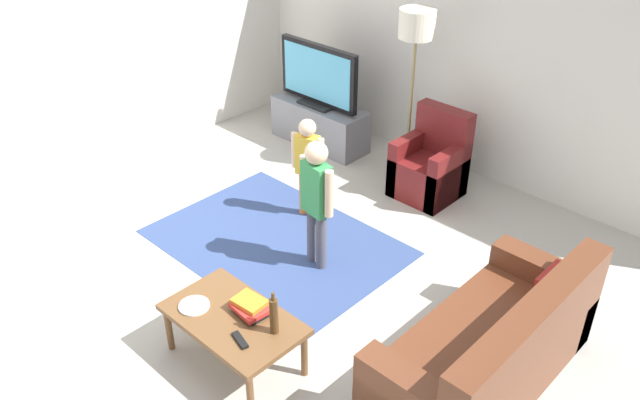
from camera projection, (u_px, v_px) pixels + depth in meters
The scene contains 16 objects.
ground at pixel (270, 294), 5.38m from camera, with size 7.80×7.80×0.00m, color #B2ADA3.
wall_back at pixel (485, 50), 6.52m from camera, with size 6.00×0.12×2.70m, color silver.
wall_left at pixel (59, 53), 6.43m from camera, with size 0.12×6.00×2.70m, color silver.
area_rug at pixel (277, 242), 6.01m from camera, with size 2.20×1.60×0.01m, color #33477A.
tv_stand at pixel (320, 124), 7.62m from camera, with size 1.20×0.44×0.50m.
tv at pixel (318, 76), 7.29m from camera, with size 1.10×0.28×0.71m.
couch at pixel (494, 354), 4.40m from camera, with size 0.80×1.80×0.86m.
armchair at pixel (432, 167), 6.62m from camera, with size 0.60×0.60×0.90m.
floor_lamp at pixel (416, 33), 6.35m from camera, with size 0.36×0.36×1.78m.
child_near_tv at pixel (308, 159), 6.10m from camera, with size 0.33×0.18×1.02m.
child_center at pixel (316, 194), 5.36m from camera, with size 0.40×0.19×1.19m.
coffee_table at pixel (233, 322), 4.55m from camera, with size 1.00×0.60×0.42m.
book_stack at pixel (251, 307), 4.55m from camera, with size 0.28×0.22×0.09m.
bottle at pixel (274, 315), 4.32m from camera, with size 0.06×0.06×0.34m.
tv_remote at pixel (240, 340), 4.32m from camera, with size 0.17×0.05×0.02m, color black.
plate at pixel (194, 306), 4.61m from camera, with size 0.22×0.22×0.02m.
Camera 1 is at (3.17, -2.74, 3.49)m, focal length 36.54 mm.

